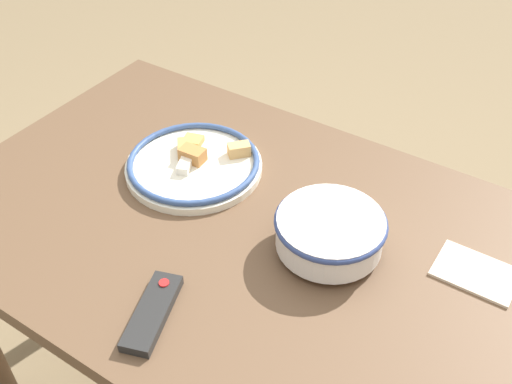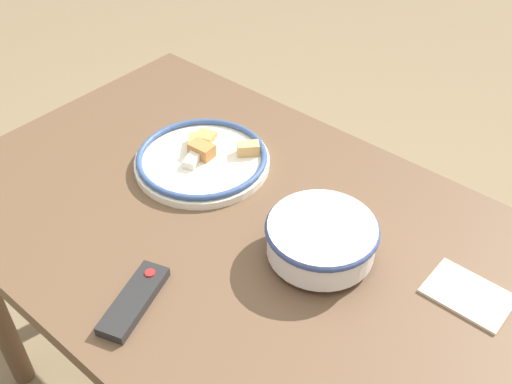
# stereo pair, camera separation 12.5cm
# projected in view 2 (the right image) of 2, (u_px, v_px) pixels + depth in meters

# --- Properties ---
(dining_table) EXTENTS (1.46, 0.84, 0.76)m
(dining_table) POSITION_uv_depth(u_px,v_px,m) (266.00, 269.00, 1.26)
(dining_table) COLOR brown
(dining_table) RESTS_ON ground_plane
(noodle_bowl) EXTENTS (0.22, 0.22, 0.08)m
(noodle_bowl) POSITION_uv_depth(u_px,v_px,m) (321.00, 238.00, 1.14)
(noodle_bowl) COLOR silver
(noodle_bowl) RESTS_ON dining_table
(food_plate) EXTENTS (0.31, 0.31, 0.05)m
(food_plate) POSITION_uv_depth(u_px,v_px,m) (203.00, 159.00, 1.38)
(food_plate) COLOR silver
(food_plate) RESTS_ON dining_table
(tv_remote) EXTENTS (0.11, 0.18, 0.02)m
(tv_remote) POSITION_uv_depth(u_px,v_px,m) (134.00, 300.00, 1.08)
(tv_remote) COLOR black
(tv_remote) RESTS_ON dining_table
(folded_napkin) EXTENTS (0.15, 0.11, 0.01)m
(folded_napkin) POSITION_uv_depth(u_px,v_px,m) (468.00, 294.00, 1.10)
(folded_napkin) COLOR beige
(folded_napkin) RESTS_ON dining_table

